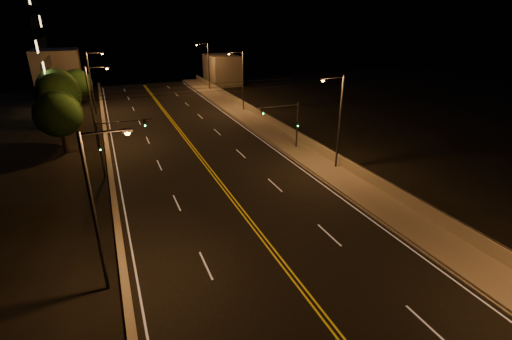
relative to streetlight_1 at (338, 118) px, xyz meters
name	(u,v)px	position (x,y,z in m)	size (l,w,h in m)	color
road	(226,191)	(-11.53, -0.64, -5.35)	(18.00, 120.00, 0.02)	black
sidewalk	(331,171)	(-0.73, -0.64, -5.21)	(3.60, 120.00, 0.30)	slate
curb	(314,175)	(-2.60, -0.64, -5.29)	(0.14, 120.00, 0.15)	slate
parapet_wall	(345,163)	(0.92, -0.64, -4.56)	(0.30, 120.00, 1.00)	gray
jersey_barrier	(115,206)	(-20.78, -0.64, -4.94)	(0.45, 120.00, 0.85)	gray
distant_building_right	(222,70)	(4.97, 52.23, -2.24)	(6.00, 10.00, 6.24)	gray
distant_building_left	(58,73)	(-27.53, 52.40, -1.13)	(8.00, 8.00, 8.47)	gray
parapet_rail	(346,158)	(0.92, -0.64, -4.03)	(0.06, 0.06, 120.00)	black
lane_markings	(227,191)	(-11.53, -0.71, -5.34)	(17.32, 116.00, 0.00)	silver
streetlight_1	(338,118)	(0.00, 0.00, 0.00)	(2.55, 0.28, 9.30)	#2D2D33
streetlight_2	(241,78)	(0.00, 26.29, 0.00)	(2.55, 0.28, 9.30)	#2D2D33
streetlight_3	(207,64)	(0.00, 45.91, 0.00)	(2.55, 0.28, 9.30)	#2D2D33
streetlight_4	(98,204)	(-21.45, -9.99, 0.00)	(2.55, 0.28, 9.30)	#2D2D33
streetlight_5	(93,103)	(-21.45, 16.00, 0.00)	(2.55, 0.28, 9.30)	#2D2D33
streetlight_6	(92,79)	(-21.45, 33.90, 0.00)	(2.55, 0.28, 9.30)	#2D2D33
traffic_signal_right	(289,121)	(-1.60, 6.89, -1.86)	(5.11, 0.31, 5.43)	#2D2D33
traffic_signal_left	(112,141)	(-20.25, 6.89, -1.86)	(5.11, 0.31, 5.43)	#2D2D33
overhead_wires	(195,89)	(-11.53, 8.86, 2.04)	(22.00, 0.03, 0.83)	black
tree_0	(58,114)	(-25.21, 16.33, -1.03)	(5.08, 5.08, 6.88)	black
tree_1	(58,95)	(-25.71, 25.43, -0.59)	(5.59, 5.59, 7.57)	black
tree_2	(57,88)	(-26.26, 31.39, -0.65)	(5.51, 5.51, 7.47)	black
tree_3	(77,83)	(-23.94, 39.48, -1.39)	(4.65, 4.65, 6.30)	black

